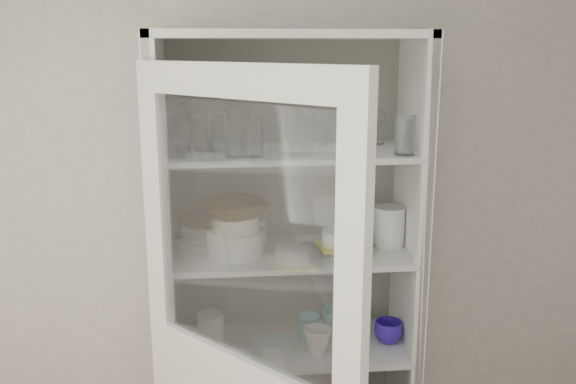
% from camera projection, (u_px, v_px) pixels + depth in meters
% --- Properties ---
extents(wall_back, '(3.60, 0.02, 2.60)m').
position_uv_depth(wall_back, '(237.00, 225.00, 2.60)').
color(wall_back, '#BAB2A9').
rests_on(wall_back, ground).
extents(pantry_cabinet, '(1.00, 0.45, 2.10)m').
position_uv_depth(pantry_cabinet, '(287.00, 318.00, 2.55)').
color(pantry_cabinet, silver).
rests_on(pantry_cabinet, floor).
extents(tumbler_0, '(0.09, 0.09, 0.14)m').
position_uv_depth(tumbler_0, '(175.00, 138.00, 2.14)').
color(tumbler_0, silver).
rests_on(tumbler_0, shelf_glass).
extents(tumbler_1, '(0.08, 0.08, 0.13)m').
position_uv_depth(tumbler_1, '(234.00, 139.00, 2.14)').
color(tumbler_1, silver).
rests_on(tumbler_1, shelf_glass).
extents(tumbler_2, '(0.08, 0.08, 0.14)m').
position_uv_depth(tumbler_2, '(254.00, 137.00, 2.15)').
color(tumbler_2, silver).
rests_on(tumbler_2, shelf_glass).
extents(tumbler_3, '(0.09, 0.09, 0.16)m').
position_uv_depth(tumbler_3, '(302.00, 134.00, 2.18)').
color(tumbler_3, silver).
rests_on(tumbler_3, shelf_glass).
extents(tumbler_4, '(0.07, 0.07, 0.13)m').
position_uv_depth(tumbler_4, '(297.00, 138.00, 2.17)').
color(tumbler_4, silver).
rests_on(tumbler_4, shelf_glass).
extents(tumbler_5, '(0.07, 0.07, 0.13)m').
position_uv_depth(tumbler_5, '(404.00, 137.00, 2.20)').
color(tumbler_5, silver).
rests_on(tumbler_5, shelf_glass).
extents(tumbler_6, '(0.09, 0.09, 0.15)m').
position_uv_depth(tumbler_6, '(405.00, 135.00, 2.19)').
color(tumbler_6, silver).
rests_on(tumbler_6, shelf_glass).
extents(tumbler_7, '(0.07, 0.07, 0.14)m').
position_uv_depth(tumbler_7, '(181.00, 134.00, 2.25)').
color(tumbler_7, silver).
rests_on(tumbler_7, shelf_glass).
extents(tumbler_8, '(0.07, 0.07, 0.13)m').
position_uv_depth(tumbler_8, '(203.00, 133.00, 2.28)').
color(tumbler_8, silver).
rests_on(tumbler_8, shelf_glass).
extents(tumbler_9, '(0.08, 0.08, 0.15)m').
position_uv_depth(tumbler_9, '(217.00, 132.00, 2.26)').
color(tumbler_9, silver).
rests_on(tumbler_9, shelf_glass).
extents(tumbler_10, '(0.08, 0.08, 0.13)m').
position_uv_depth(tumbler_10, '(320.00, 133.00, 2.31)').
color(tumbler_10, silver).
rests_on(tumbler_10, shelf_glass).
extents(goblet_0, '(0.08, 0.08, 0.19)m').
position_uv_depth(goblet_0, '(182.00, 123.00, 2.35)').
color(goblet_0, silver).
rests_on(goblet_0, shelf_glass).
extents(goblet_1, '(0.08, 0.08, 0.19)m').
position_uv_depth(goblet_1, '(240.00, 122.00, 2.37)').
color(goblet_1, silver).
rests_on(goblet_1, shelf_glass).
extents(goblet_2, '(0.07, 0.07, 0.16)m').
position_uv_depth(goblet_2, '(296.00, 126.00, 2.39)').
color(goblet_2, silver).
rests_on(goblet_2, shelf_glass).
extents(goblet_3, '(0.07, 0.07, 0.16)m').
position_uv_depth(goblet_3, '(377.00, 125.00, 2.43)').
color(goblet_3, silver).
rests_on(goblet_3, shelf_glass).
extents(plate_stack_front, '(0.22, 0.22, 0.10)m').
position_uv_depth(plate_stack_front, '(235.00, 242.00, 2.34)').
color(plate_stack_front, white).
rests_on(plate_stack_front, shelf_plates).
extents(plate_stack_back, '(0.19, 0.19, 0.10)m').
position_uv_depth(plate_stack_back, '(244.00, 229.00, 2.51)').
color(plate_stack_back, white).
rests_on(plate_stack_back, shelf_plates).
extents(cream_bowl, '(0.19, 0.19, 0.06)m').
position_uv_depth(cream_bowl, '(235.00, 223.00, 2.33)').
color(cream_bowl, '#EEE7CC').
rests_on(cream_bowl, plate_stack_front).
extents(terracotta_bowl, '(0.32, 0.32, 0.06)m').
position_uv_depth(terracotta_bowl, '(235.00, 208.00, 2.31)').
color(terracotta_bowl, brown).
rests_on(terracotta_bowl, cream_bowl).
extents(glass_platter, '(0.37, 0.37, 0.02)m').
position_uv_depth(glass_platter, '(339.00, 249.00, 2.39)').
color(glass_platter, silver).
rests_on(glass_platter, shelf_plates).
extents(yellow_trivet, '(0.17, 0.17, 0.01)m').
position_uv_depth(yellow_trivet, '(339.00, 246.00, 2.38)').
color(yellow_trivet, '#FFF42A').
rests_on(yellow_trivet, glass_platter).
extents(white_ramekin, '(0.17, 0.17, 0.06)m').
position_uv_depth(white_ramekin, '(339.00, 237.00, 2.37)').
color(white_ramekin, white).
rests_on(white_ramekin, yellow_trivet).
extents(grey_bowl_stack, '(0.13, 0.13, 0.16)m').
position_uv_depth(grey_bowl_stack, '(389.00, 226.00, 2.45)').
color(grey_bowl_stack, silver).
rests_on(grey_bowl_stack, shelf_plates).
extents(mug_blue, '(0.12, 0.12, 0.09)m').
position_uv_depth(mug_blue, '(388.00, 332.00, 2.49)').
color(mug_blue, '#2922A3').
rests_on(mug_blue, shelf_mugs).
extents(mug_teal, '(0.13, 0.13, 0.11)m').
position_uv_depth(mug_teal, '(335.00, 321.00, 2.57)').
color(mug_teal, teal).
rests_on(mug_teal, shelf_mugs).
extents(mug_white, '(0.13, 0.13, 0.10)m').
position_uv_depth(mug_white, '(318.00, 340.00, 2.41)').
color(mug_white, white).
rests_on(mug_white, shelf_mugs).
extents(teal_jar, '(0.09, 0.09, 0.11)m').
position_uv_depth(teal_jar, '(310.00, 327.00, 2.51)').
color(teal_jar, teal).
rests_on(teal_jar, shelf_mugs).
extents(measuring_cups, '(0.10, 0.10, 0.04)m').
position_uv_depth(measuring_cups, '(198.00, 350.00, 2.39)').
color(measuring_cups, '#ABACB2').
rests_on(measuring_cups, shelf_mugs).
extents(white_canister, '(0.13, 0.13, 0.13)m').
position_uv_depth(white_canister, '(211.00, 328.00, 2.48)').
color(white_canister, white).
rests_on(white_canister, shelf_mugs).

